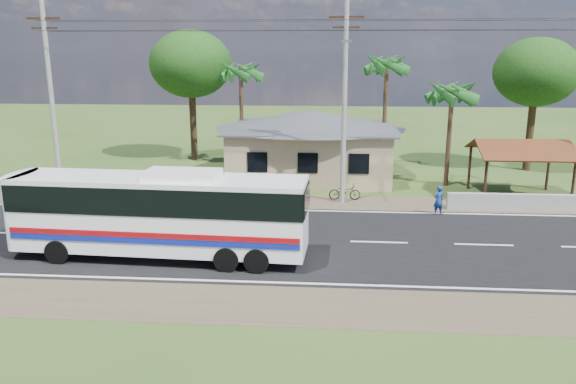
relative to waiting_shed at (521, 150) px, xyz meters
name	(u,v)px	position (x,y,z in m)	size (l,w,h in m)	color
ground	(277,240)	(-13.00, -8.50, -2.73)	(120.00, 120.00, 0.00)	#2B491A
road	(277,240)	(-13.00, -8.50, -2.72)	(120.00, 16.00, 0.03)	black
house	(310,137)	(-12.00, 4.50, -0.09)	(12.40, 10.00, 5.00)	tan
waiting_shed	(521,150)	(0.00, 0.00, 0.00)	(5.20, 4.48, 3.35)	#332012
concrete_barrier	(515,202)	(-1.00, -2.90, -2.28)	(7.00, 0.30, 0.90)	#9E9E99
utility_poles	(338,97)	(-10.33, -2.01, 3.04)	(32.80, 2.22, 11.00)	#9E9E99
palm_near	(452,92)	(-3.50, 2.50, 2.98)	(2.80, 2.80, 6.70)	#47301E
palm_mid	(387,65)	(-7.00, 7.00, 4.43)	(2.80, 2.80, 8.20)	#47301E
palm_far	(241,72)	(-17.00, 7.50, 3.95)	(2.80, 2.80, 7.70)	#47301E
tree_behind_house	(191,64)	(-21.00, 9.50, 4.39)	(6.00, 6.00, 9.61)	#47301E
tree_behind_shed	(536,73)	(3.00, 7.50, 3.95)	(5.60, 5.60, 9.02)	#47301E
coach_bus	(160,208)	(-17.42, -10.97, -0.65)	(11.83, 3.05, 3.64)	white
motorcycle	(345,192)	(-9.84, -1.41, -2.27)	(0.61, 1.76, 0.92)	black
person	(438,200)	(-5.17, -4.03, -1.96)	(0.56, 0.37, 1.54)	navy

